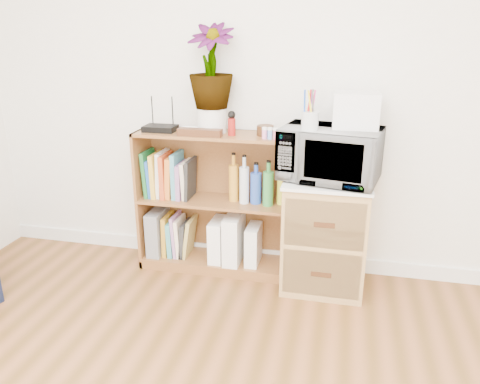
% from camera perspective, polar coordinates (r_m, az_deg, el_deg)
% --- Properties ---
extents(skirting_board, '(4.00, 0.02, 0.10)m').
position_cam_1_polar(skirting_board, '(3.36, 3.31, -7.76)').
color(skirting_board, white).
rests_on(skirting_board, ground).
extents(bookshelf, '(1.00, 0.30, 0.95)m').
position_cam_1_polar(bookshelf, '(3.14, -3.29, -1.33)').
color(bookshelf, brown).
rests_on(bookshelf, ground).
extents(wicker_unit, '(0.50, 0.45, 0.70)m').
position_cam_1_polar(wicker_unit, '(3.01, 10.29, -5.15)').
color(wicker_unit, '#9E7542').
rests_on(wicker_unit, ground).
extents(microwave, '(0.63, 0.48, 0.31)m').
position_cam_1_polar(microwave, '(2.82, 10.91, 4.56)').
color(microwave, silver).
rests_on(microwave, wicker_unit).
extents(pen_cup, '(0.10, 0.10, 0.11)m').
position_cam_1_polar(pen_cup, '(2.70, 8.51, 8.59)').
color(pen_cup, silver).
rests_on(pen_cup, microwave).
extents(small_appliance, '(0.26, 0.21, 0.20)m').
position_cam_1_polar(small_appliance, '(2.81, 14.00, 9.67)').
color(small_appliance, silver).
rests_on(small_appliance, microwave).
extents(router, '(0.21, 0.14, 0.04)m').
position_cam_1_polar(router, '(3.09, -9.69, 7.66)').
color(router, black).
rests_on(router, bookshelf).
extents(white_bowl, '(0.13, 0.13, 0.03)m').
position_cam_1_polar(white_bowl, '(3.01, -6.26, 7.47)').
color(white_bowl, white).
rests_on(white_bowl, bookshelf).
extents(plant_pot, '(0.18, 0.18, 0.16)m').
position_cam_1_polar(plant_pot, '(3.01, -3.43, 8.72)').
color(plant_pot, white).
rests_on(plant_pot, bookshelf).
extents(potted_plant, '(0.29, 0.29, 0.51)m').
position_cam_1_polar(potted_plant, '(2.96, -3.56, 15.07)').
color(potted_plant, '#2E742E').
rests_on(potted_plant, plant_pot).
extents(trinket_box, '(0.28, 0.07, 0.04)m').
position_cam_1_polar(trinket_box, '(2.92, -4.92, 7.25)').
color(trinket_box, '#3B2010').
rests_on(trinket_box, bookshelf).
extents(kokeshi_doll, '(0.05, 0.05, 0.11)m').
position_cam_1_polar(kokeshi_doll, '(2.92, -1.02, 7.94)').
color(kokeshi_doll, maroon).
rests_on(kokeshi_doll, bookshelf).
extents(wooden_bowl, '(0.11, 0.11, 0.06)m').
position_cam_1_polar(wooden_bowl, '(2.93, 3.08, 7.51)').
color(wooden_bowl, '#3B2110').
rests_on(wooden_bowl, bookshelf).
extents(paint_jars, '(0.11, 0.04, 0.06)m').
position_cam_1_polar(paint_jars, '(2.83, 3.67, 7.01)').
color(paint_jars, pink).
rests_on(paint_jars, bookshelf).
extents(file_box, '(0.09, 0.25, 0.31)m').
position_cam_1_polar(file_box, '(3.36, -9.94, -4.72)').
color(file_box, slate).
rests_on(file_box, bookshelf).
extents(magazine_holder_left, '(0.09, 0.23, 0.29)m').
position_cam_1_polar(magazine_holder_left, '(3.22, -2.68, -5.79)').
color(magazine_holder_left, white).
rests_on(magazine_holder_left, bookshelf).
extents(magazine_holder_mid, '(0.11, 0.27, 0.33)m').
position_cam_1_polar(magazine_holder_mid, '(3.18, -0.75, -5.62)').
color(magazine_holder_mid, white).
rests_on(magazine_holder_mid, bookshelf).
extents(magazine_holder_right, '(0.08, 0.21, 0.27)m').
position_cam_1_polar(magazine_holder_right, '(3.17, 1.65, -6.39)').
color(magazine_holder_right, white).
rests_on(magazine_holder_right, bookshelf).
extents(cookbooks, '(0.33, 0.20, 0.31)m').
position_cam_1_polar(cookbooks, '(3.18, -8.67, 1.93)').
color(cookbooks, '#1C6C30').
rests_on(cookbooks, bookshelf).
extents(liquor_bottles, '(0.45, 0.07, 0.31)m').
position_cam_1_polar(liquor_bottles, '(3.01, 2.77, 1.25)').
color(liquor_bottles, orange).
rests_on(liquor_bottles, bookshelf).
extents(lower_books, '(0.21, 0.19, 0.30)m').
position_cam_1_polar(lower_books, '(3.32, -7.50, -5.34)').
color(lower_books, '#BC8821').
rests_on(lower_books, bookshelf).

